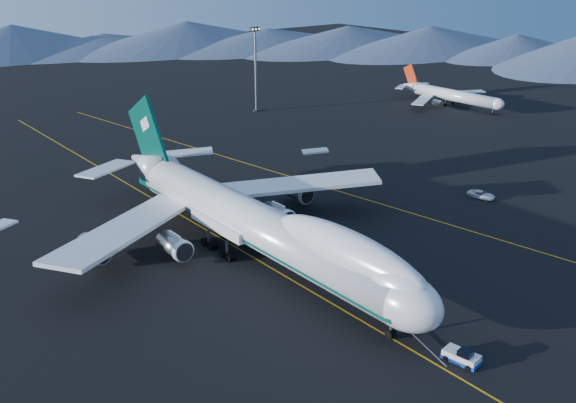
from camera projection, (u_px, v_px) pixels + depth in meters
ground at (257, 259)px, 94.29m from camera, size 500.00×500.00×0.00m
taxiway_line_main at (257, 259)px, 94.29m from camera, size 0.25×220.00×0.01m
taxiway_line_side at (355, 196)px, 119.10m from camera, size 28.08×198.09×0.01m
boeing_747 at (256, 223)px, 92.23m from camera, size 59.62×72.43×19.37m
pushback_tug at (461, 357)px, 70.37m from camera, size 2.85×4.35×1.77m
second_jet at (451, 95)px, 189.93m from camera, size 32.70×36.95×10.51m
service_van at (481, 195)px, 117.93m from camera, size 3.35×5.35×1.38m
floodlight_mast at (256, 69)px, 180.45m from camera, size 2.90×2.17×23.44m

